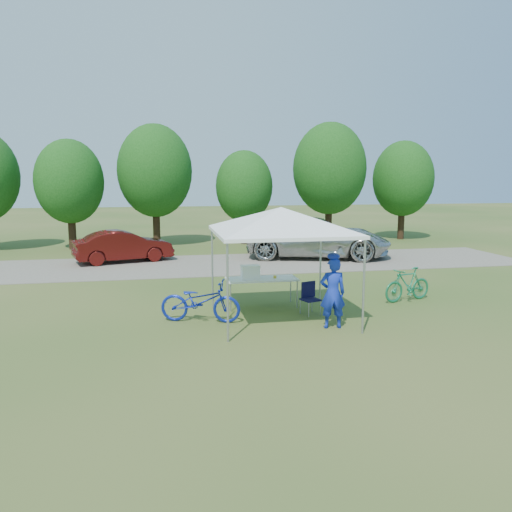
{
  "coord_description": "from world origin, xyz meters",
  "views": [
    {
      "loc": [
        -2.84,
        -11.51,
        3.41
      ],
      "look_at": [
        -0.22,
        2.0,
        1.25
      ],
      "focal_mm": 35.0,
      "sensor_mm": 36.0,
      "label": 1
    }
  ],
  "objects_px": {
    "bike_blue": "(200,301)",
    "sedan": "(123,246)",
    "bike_green": "(408,284)",
    "folding_table": "(262,280)",
    "folding_chair": "(309,295)",
    "minivan": "(318,237)",
    "cyclist": "(333,293)",
    "cooler": "(250,272)"
  },
  "relations": [
    {
      "from": "folding_chair",
      "to": "sedan",
      "type": "xyz_separation_m",
      "value": [
        -5.15,
        9.0,
        0.19
      ]
    },
    {
      "from": "folding_chair",
      "to": "sedan",
      "type": "height_order",
      "value": "sedan"
    },
    {
      "from": "cyclist",
      "to": "bike_green",
      "type": "xyz_separation_m",
      "value": [
        2.92,
        2.01,
        -0.34
      ]
    },
    {
      "from": "bike_blue",
      "to": "minivan",
      "type": "relative_size",
      "value": 0.31
    },
    {
      "from": "folding_table",
      "to": "folding_chair",
      "type": "bearing_deg",
      "value": -41.29
    },
    {
      "from": "sedan",
      "to": "bike_blue",
      "type": "bearing_deg",
      "value": 178.0
    },
    {
      "from": "folding_table",
      "to": "folding_chair",
      "type": "distance_m",
      "value": 1.42
    },
    {
      "from": "bike_green",
      "to": "folding_table",
      "type": "bearing_deg",
      "value": -107.79
    },
    {
      "from": "folding_chair",
      "to": "cyclist",
      "type": "bearing_deg",
      "value": -101.88
    },
    {
      "from": "cooler",
      "to": "cyclist",
      "type": "distance_m",
      "value": 2.66
    },
    {
      "from": "cooler",
      "to": "minivan",
      "type": "distance_m",
      "value": 8.9
    },
    {
      "from": "bike_green",
      "to": "sedan",
      "type": "bearing_deg",
      "value": -150.37
    },
    {
      "from": "folding_table",
      "to": "cooler",
      "type": "height_order",
      "value": "cooler"
    },
    {
      "from": "folding_chair",
      "to": "minivan",
      "type": "xyz_separation_m",
      "value": [
        3.02,
        8.67,
        0.4
      ]
    },
    {
      "from": "cyclist",
      "to": "bike_blue",
      "type": "relative_size",
      "value": 0.85
    },
    {
      "from": "folding_chair",
      "to": "bike_blue",
      "type": "distance_m",
      "value": 2.78
    },
    {
      "from": "bike_blue",
      "to": "sedan",
      "type": "bearing_deg",
      "value": 31.89
    },
    {
      "from": "sedan",
      "to": "cooler",
      "type": "bearing_deg",
      "value": -171.33
    },
    {
      "from": "cooler",
      "to": "bike_green",
      "type": "relative_size",
      "value": 0.31
    },
    {
      "from": "folding_table",
      "to": "folding_chair",
      "type": "relative_size",
      "value": 2.32
    },
    {
      "from": "folding_chair",
      "to": "bike_green",
      "type": "relative_size",
      "value": 0.51
    },
    {
      "from": "bike_blue",
      "to": "cyclist",
      "type": "bearing_deg",
      "value": -92.51
    },
    {
      "from": "folding_table",
      "to": "sedan",
      "type": "distance_m",
      "value": 9.07
    },
    {
      "from": "cooler",
      "to": "cyclist",
      "type": "xyz_separation_m",
      "value": [
        1.51,
        -2.19,
        -0.14
      ]
    },
    {
      "from": "cyclist",
      "to": "bike_green",
      "type": "bearing_deg",
      "value": -139.71
    },
    {
      "from": "bike_blue",
      "to": "minivan",
      "type": "bearing_deg",
      "value": -15.72
    },
    {
      "from": "cooler",
      "to": "bike_blue",
      "type": "relative_size",
      "value": 0.26
    },
    {
      "from": "folding_chair",
      "to": "cyclist",
      "type": "xyz_separation_m",
      "value": [
        0.16,
        -1.27,
        0.34
      ]
    },
    {
      "from": "folding_table",
      "to": "bike_green",
      "type": "xyz_separation_m",
      "value": [
        4.13,
        -0.18,
        -0.26
      ]
    },
    {
      "from": "bike_green",
      "to": "cyclist",
      "type": "bearing_deg",
      "value": -70.81
    },
    {
      "from": "cooler",
      "to": "minivan",
      "type": "relative_size",
      "value": 0.08
    },
    {
      "from": "folding_table",
      "to": "minivan",
      "type": "relative_size",
      "value": 0.3
    },
    {
      "from": "cooler",
      "to": "cyclist",
      "type": "height_order",
      "value": "cyclist"
    },
    {
      "from": "folding_chair",
      "to": "bike_blue",
      "type": "height_order",
      "value": "bike_blue"
    },
    {
      "from": "bike_green",
      "to": "bike_blue",
      "type": "bearing_deg",
      "value": -96.08
    },
    {
      "from": "folding_chair",
      "to": "bike_green",
      "type": "bearing_deg",
      "value": -5.42
    },
    {
      "from": "cooler",
      "to": "cyclist",
      "type": "bearing_deg",
      "value": -55.35
    },
    {
      "from": "folding_table",
      "to": "sedan",
      "type": "bearing_deg",
      "value": 116.94
    },
    {
      "from": "folding_chair",
      "to": "minivan",
      "type": "relative_size",
      "value": 0.13
    },
    {
      "from": "bike_green",
      "to": "sedan",
      "type": "relative_size",
      "value": 0.4
    },
    {
      "from": "bike_blue",
      "to": "minivan",
      "type": "xyz_separation_m",
      "value": [
        5.79,
        8.88,
        0.37
      ]
    },
    {
      "from": "cyclist",
      "to": "folding_chair",
      "type": "bearing_deg",
      "value": -77.15
    }
  ]
}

